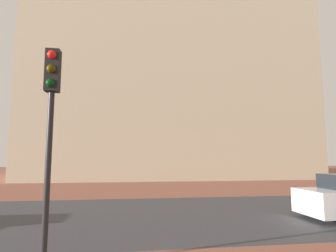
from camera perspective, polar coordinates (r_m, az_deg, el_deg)
ground_plane at (r=12.25m, az=-0.84°, el=-16.62°), size 120.00×120.00×0.00m
street_asphalt_strip at (r=11.04m, az=-0.00°, el=-17.71°), size 120.00×8.25×0.00m
landmark_building at (r=34.18m, az=-0.08°, el=8.19°), size 30.10×15.67×33.92m
traffic_light_pole at (r=6.15m, az=-23.14°, el=2.87°), size 0.28×0.34×4.39m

